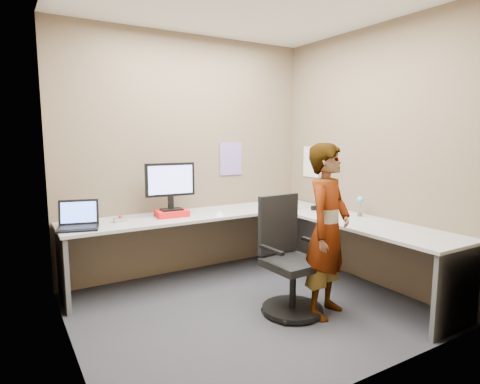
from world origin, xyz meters
TOP-DOWN VIEW (x-y plane):
  - ground at (0.00, 0.00)m, footprint 3.00×3.00m
  - wall_back at (0.00, 1.30)m, footprint 3.00×0.00m
  - wall_right at (1.50, 0.00)m, footprint 0.00×2.70m
  - wall_left at (-1.50, 0.00)m, footprint 0.00×2.70m
  - desk at (0.44, 0.39)m, footprint 2.98×2.58m
  - paper_ream at (-0.35, 0.98)m, footprint 0.35×0.27m
  - monitor at (-0.35, 1.00)m, footprint 0.53×0.17m
  - laptop at (-1.29, 0.91)m, footprint 0.42×0.38m
  - trackball_mouse at (-0.89, 0.97)m, footprint 0.12×0.08m
  - origami at (0.10, 0.75)m, footprint 0.10×0.10m
  - stapler at (1.22, 0.47)m, footprint 0.15×0.05m
  - flower at (1.36, -0.04)m, footprint 0.07×0.07m
  - calendar_purple at (0.55, 1.29)m, footprint 0.30×0.01m
  - calendar_white at (1.49, 0.90)m, footprint 0.01×0.28m
  - sticky_note_a at (1.49, 0.55)m, footprint 0.01×0.07m
  - sticky_note_b at (1.49, 0.60)m, footprint 0.01×0.07m
  - sticky_note_c at (1.49, 0.48)m, footprint 0.01×0.07m
  - sticky_note_d at (1.49, 0.70)m, footprint 0.01×0.07m
  - office_chair at (0.28, -0.22)m, footprint 0.55×0.55m
  - person at (0.53, -0.44)m, footprint 0.65×0.56m

SIDE VIEW (x-z plane):
  - ground at x=0.00m, z-range 0.00..0.00m
  - office_chair at x=0.28m, z-range -0.09..0.93m
  - desk at x=0.44m, z-range 0.22..0.95m
  - trackball_mouse at x=-0.89m, z-range 0.72..0.79m
  - stapler at x=1.22m, z-range 0.73..0.78m
  - person at x=0.53m, z-range 0.00..1.52m
  - origami at x=0.10m, z-range 0.73..0.79m
  - paper_ream at x=-0.35m, z-range 0.73..0.80m
  - laptop at x=-1.29m, z-range 0.67..0.92m
  - sticky_note_c at x=1.49m, z-range 0.76..0.84m
  - sticky_note_b at x=1.49m, z-range 0.78..0.86m
  - flower at x=1.36m, z-range 0.77..0.98m
  - sticky_note_d at x=1.49m, z-range 0.88..0.96m
  - sticky_note_a at x=1.49m, z-range 0.91..0.99m
  - monitor at x=-0.35m, z-range 0.84..1.34m
  - calendar_white at x=1.49m, z-range 1.06..1.44m
  - calendar_purple at x=0.55m, z-range 1.10..1.50m
  - wall_back at x=0.00m, z-range -0.15..2.85m
  - wall_right at x=1.50m, z-range 0.00..2.70m
  - wall_left at x=-1.50m, z-range 0.00..2.70m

